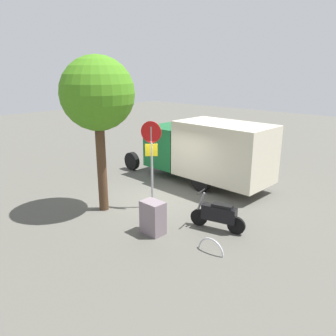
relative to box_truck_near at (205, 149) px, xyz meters
The scene contains 7 objects.
ground_plane 3.30m from the box_truck_near, 86.01° to the left, with size 60.00×60.00×0.00m, color #525049.
box_truck_near is the anchor object (origin of this frame).
motorcycle 4.71m from the box_truck_near, 131.82° to the left, with size 1.78×0.71×1.20m.
stop_sign 3.60m from the box_truck_near, 93.89° to the left, with size 0.71×0.33×3.20m.
street_tree 5.55m from the box_truck_near, 79.10° to the left, with size 2.48×2.48×5.38m.
utility_cabinet 5.35m from the box_truck_near, 108.79° to the left, with size 0.71×0.50×1.04m, color slate.
bike_rack_hoop 6.17m from the box_truck_near, 128.20° to the left, with size 0.85×0.85×0.05m, color #B7B7BC.
Camera 1 is at (-8.56, 8.71, 4.90)m, focal length 35.66 mm.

